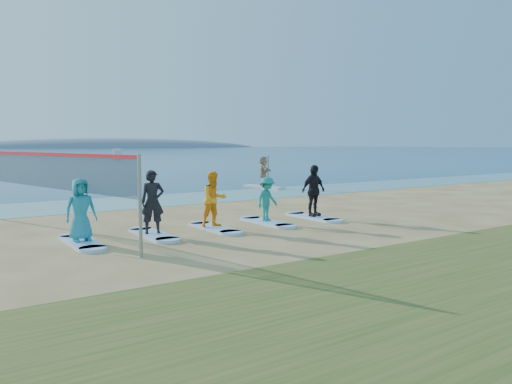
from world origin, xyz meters
TOP-DOWN VIEW (x-y plane):
  - ground at (0.00, 0.00)m, footprint 600.00×600.00m
  - shallow_water at (0.00, 10.50)m, footprint 600.00×600.00m
  - island_ridge at (95.00, 300.00)m, footprint 220.00×56.00m
  - volleyball_net at (-7.05, 3.80)m, footprint 2.14×8.85m
  - paddleboard at (7.25, 13.21)m, footprint 1.30×3.08m
  - paddleboarder at (7.25, 13.21)m, footprint 1.09×1.78m
  - boat_offshore_b at (28.28, 102.73)m, footprint 3.46×6.17m
  - surfboard_0 at (-6.78, 1.87)m, footprint 0.70×2.20m
  - student_0 at (-6.78, 1.87)m, footprint 0.87×0.59m
  - surfboard_1 at (-4.70, 1.87)m, footprint 0.70×2.20m
  - student_1 at (-4.70, 1.87)m, footprint 0.78×0.62m
  - surfboard_2 at (-2.62, 1.87)m, footprint 0.70×2.20m
  - student_2 at (-2.62, 1.87)m, footprint 0.86×0.68m
  - surfboard_3 at (-0.54, 1.87)m, footprint 0.70×2.20m
  - student_3 at (-0.54, 1.87)m, footprint 1.10×0.82m
  - surfboard_4 at (1.54, 1.87)m, footprint 0.70×2.20m
  - student_4 at (1.54, 1.87)m, footprint 1.14×0.55m

SIDE VIEW (x-z plane):
  - ground at x=0.00m, z-range 0.00..0.00m
  - island_ridge at x=95.00m, z-range -9.00..9.00m
  - boat_offshore_b at x=28.28m, z-range -0.70..0.70m
  - shallow_water at x=0.00m, z-range 0.01..0.01m
  - surfboard_0 at x=-6.78m, z-range 0.00..0.09m
  - surfboard_1 at x=-4.70m, z-range 0.00..0.09m
  - surfboard_2 at x=-2.62m, z-range 0.00..0.09m
  - surfboard_3 at x=-0.54m, z-range 0.00..0.09m
  - surfboard_4 at x=1.54m, z-range 0.00..0.09m
  - paddleboard at x=7.25m, z-range 0.00..0.12m
  - student_3 at x=-0.54m, z-range 0.09..1.61m
  - student_0 at x=-6.78m, z-range 0.09..1.81m
  - student_2 at x=-2.62m, z-range 0.09..1.86m
  - student_4 at x=1.54m, z-range 0.09..1.97m
  - student_1 at x=-4.70m, z-range 0.09..1.97m
  - paddleboarder at x=7.25m, z-range 0.12..1.95m
  - volleyball_net at x=-7.05m, z-range 0.65..3.15m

